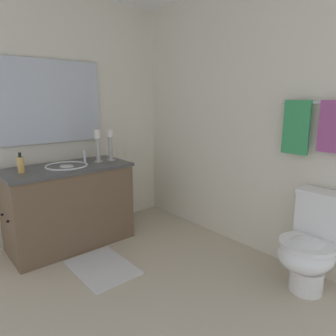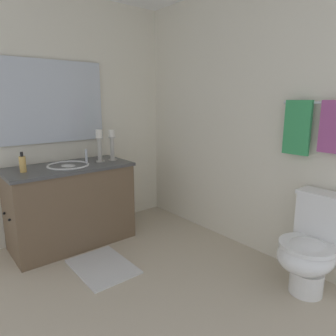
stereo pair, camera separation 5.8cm
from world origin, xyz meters
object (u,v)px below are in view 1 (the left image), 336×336
towel_center (333,127)px  bath_mat (103,267)px  mirror (51,102)px  vanity_cabinet (70,206)px  candle_holder_short (98,145)px  soap_bottle (21,165)px  sink_basin (67,170)px  candle_holder_tall (110,145)px  towel_near_vanity (296,127)px  toilet (311,245)px

towel_center → bath_mat: bearing=-135.6°
mirror → vanity_cabinet: bearing=-0.0°
candle_holder_short → towel_center: size_ratio=0.87×
soap_bottle → sink_basin: bearing=91.8°
candle_holder_tall → bath_mat: (0.60, -0.47, -0.96)m
mirror → towel_center: 2.50m
sink_basin → candle_holder_tall: candle_holder_tall is taller
sink_basin → mirror: bearing=-179.8°
candle_holder_tall → candle_holder_short: candle_holder_short is taller
soap_bottle → towel_near_vanity: (1.60, 1.65, 0.33)m
mirror → candle_holder_tall: 0.71m
towel_near_vanity → towel_center: bearing=0.0°
toilet → towel_near_vanity: 0.91m
vanity_cabinet → mirror: mirror is taller
sink_basin → toilet: 2.21m
candle_holder_tall → towel_center: 2.03m
vanity_cabinet → towel_near_vanity: 2.19m
sink_basin → soap_bottle: soap_bottle is taller
sink_basin → bath_mat: size_ratio=0.67×
sink_basin → toilet: size_ratio=0.54×
toilet → bath_mat: size_ratio=1.25×
bath_mat → toilet: bearing=38.8°
soap_bottle → towel_near_vanity: bearing=45.8°
sink_basin → towel_center: 2.31m
candle_holder_tall → soap_bottle: (-0.02, -0.88, -0.09)m
sink_basin → toilet: bearing=28.4°
towel_center → soap_bottle: bearing=-138.7°
towel_near_vanity → bath_mat: towel_near_vanity is taller
candle_holder_short → towel_center: 2.09m
vanity_cabinet → toilet: bearing=28.4°
soap_bottle → bath_mat: size_ratio=0.30×
mirror → towel_near_vanity: mirror is taller
towel_near_vanity → towel_center: 0.28m
mirror → soap_bottle: bearing=-54.4°
vanity_cabinet → sink_basin: (0.00, 0.00, 0.36)m
vanity_cabinet → candle_holder_tall: size_ratio=3.71×
sink_basin → vanity_cabinet: bearing=-90.0°
mirror → candle_holder_tall: (0.31, 0.47, -0.43)m
toilet → towel_near_vanity: (-0.30, 0.20, 0.84)m
sink_basin → soap_bottle: 0.42m
candle_holder_short → bath_mat: size_ratio=0.55×
soap_bottle → towel_near_vanity: 2.32m
vanity_cabinet → towel_center: towel_center is taller
sink_basin → bath_mat: (0.62, -0.00, -0.75)m
soap_bottle → toilet: 2.44m
towel_near_vanity → mirror: bearing=-146.8°
sink_basin → mirror: size_ratio=0.39×
towel_near_vanity → toilet: bearing=-34.5°
mirror → candle_holder_short: 0.62m
vanity_cabinet → mirror: 1.04m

